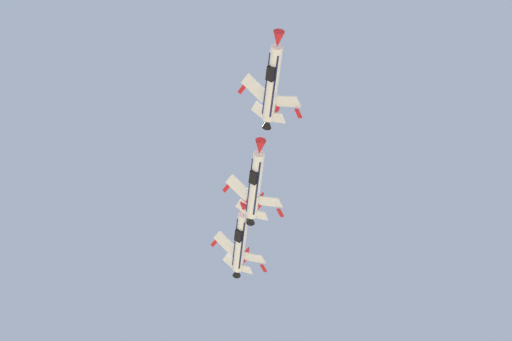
{
  "coord_description": "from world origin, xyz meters",
  "views": [
    {
      "loc": [
        -0.77,
        -1.08,
        1.59
      ],
      "look_at": [
        21.42,
        72.32,
        96.89
      ],
      "focal_mm": 57.56,
      "sensor_mm": 36.0,
      "label": 1
    }
  ],
  "objects": [
    {
      "name": "fighter_jet_lead",
      "position": [
        19.43,
        57.72,
        98.49
      ],
      "size": [
        9.05,
        15.88,
        5.55
      ],
      "rotation": [
        0.0,
        -0.57,
        2.94
      ],
      "color": "white"
    },
    {
      "name": "fighter_jet_left_wing",
      "position": [
        21.54,
        73.04,
        94.62
      ],
      "size": [
        9.2,
        15.88,
        5.45
      ],
      "rotation": [
        0.0,
        -0.54,
        2.94
      ],
      "color": "white"
    },
    {
      "name": "fighter_jet_right_wing",
      "position": [
        22.94,
        85.73,
        95.58
      ],
      "size": [
        9.06,
        15.88,
        5.54
      ],
      "rotation": [
        0.0,
        -0.56,
        2.94
      ],
      "color": "white"
    }
  ]
}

